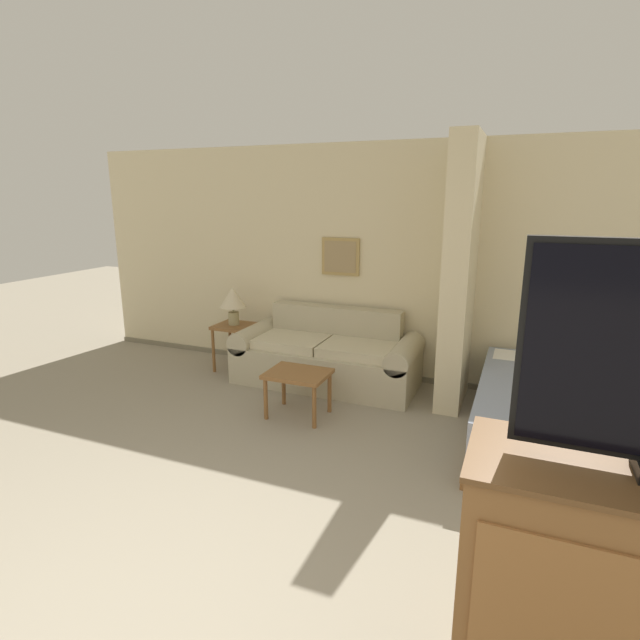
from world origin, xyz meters
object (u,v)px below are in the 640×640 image
table_lamp (233,299)px  bed (598,421)px  couch (327,356)px  coffee_table (298,379)px

table_lamp → bed: size_ratio=0.23×
couch → coffee_table: 0.91m
couch → table_lamp: bearing=-179.4°
coffee_table → bed: bearing=7.1°
couch → bed: 2.67m
table_lamp → bed: (3.78, -0.58, -0.60)m
coffee_table → bed: 2.56m
table_lamp → coffee_table: bearing=-35.7°
couch → table_lamp: 1.31m
couch → coffee_table: size_ratio=3.53×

